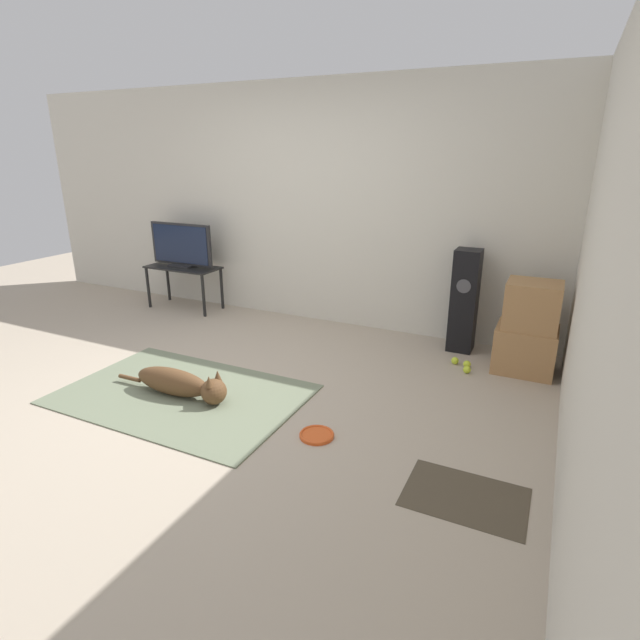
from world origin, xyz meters
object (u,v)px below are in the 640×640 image
floor_speaker (464,301)px  tv (181,246)px  tennis_ball_by_boxes (467,364)px  cardboard_box_lower (525,349)px  frisbee (317,435)px  tennis_ball_near_speaker (455,361)px  tennis_ball_loose_on_carpet (467,370)px  cardboard_box_upper (533,305)px  tv_stand (183,273)px  dog (182,384)px

floor_speaker → tv: (-3.32, -0.09, 0.28)m
tv → tennis_ball_by_boxes: size_ratio=13.00×
cardboard_box_lower → tennis_ball_by_boxes: bearing=-160.0°
frisbee → tennis_ball_near_speaker: (0.60, 1.64, 0.02)m
frisbee → tennis_ball_loose_on_carpet: size_ratio=3.60×
tennis_ball_by_boxes → tennis_ball_near_speaker: (-0.11, 0.03, 0.00)m
cardboard_box_upper → tennis_ball_loose_on_carpet: (-0.44, -0.27, -0.57)m
cardboard_box_upper → tennis_ball_near_speaker: (-0.58, -0.11, -0.57)m
tennis_ball_by_boxes → tennis_ball_loose_on_carpet: (0.02, -0.12, 0.00)m
cardboard_box_lower → tv: size_ratio=0.58×
frisbee → tennis_ball_by_boxes: 1.76m
tennis_ball_near_speaker → tennis_ball_loose_on_carpet: size_ratio=1.00×
cardboard_box_upper → floor_speaker: size_ratio=0.44×
frisbee → tv_stand: 3.39m
floor_speaker → tennis_ball_loose_on_carpet: (0.16, -0.54, -0.46)m
tennis_ball_by_boxes → tennis_ball_loose_on_carpet: same height
tv_stand → tennis_ball_by_boxes: bearing=-5.4°
tennis_ball_near_speaker → cardboard_box_upper: bearing=11.2°
cardboard_box_upper → tennis_ball_by_boxes: 0.75m
dog → tv: (-1.55, 1.89, 0.65)m
tennis_ball_loose_on_carpet → tv: bearing=172.7°
dog → cardboard_box_lower: cardboard_box_lower is taller
tv_stand → tennis_ball_by_boxes: tv_stand is taller
floor_speaker → tennis_ball_loose_on_carpet: 0.73m
cardboard_box_lower → cardboard_box_upper: (0.01, -0.02, 0.40)m
tv_stand → tennis_ball_loose_on_carpet: bearing=-7.3°
cardboard_box_upper → tv_stand: (-3.92, 0.18, -0.16)m
tv_stand → tv: bearing=90.0°
floor_speaker → tv_stand: floor_speaker is taller
tv → tennis_ball_near_speaker: bearing=-5.1°
tennis_ball_near_speaker → tennis_ball_by_boxes: bearing=-16.3°
dog → cardboard_box_lower: 2.92m
cardboard_box_lower → tennis_ball_near_speaker: size_ratio=7.58×
tv → tennis_ball_by_boxes: tv is taller
tennis_ball_by_boxes → cardboard_box_upper: bearing=17.7°
dog → floor_speaker: bearing=48.1°
tennis_ball_loose_on_carpet → dog: bearing=-143.4°
floor_speaker → tv_stand: 3.32m
cardboard_box_upper → tv: (-3.92, 0.18, 0.17)m
tennis_ball_near_speaker → cardboard_box_lower: bearing=13.0°
frisbee → tv: bearing=144.8°
cardboard_box_upper → floor_speaker: bearing=156.0°
frisbee → floor_speaker: bearing=74.4°
frisbee → cardboard_box_lower: cardboard_box_lower is taller
cardboard_box_upper → tennis_ball_by_boxes: (-0.46, -0.15, -0.57)m
dog → tennis_ball_loose_on_carpet: bearing=36.6°
dog → cardboard_box_upper: size_ratio=2.41×
frisbee → floor_speaker: floor_speaker is taller
cardboard_box_lower → tennis_ball_near_speaker: cardboard_box_lower is taller
tennis_ball_near_speaker → tennis_ball_loose_on_carpet: 0.20m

